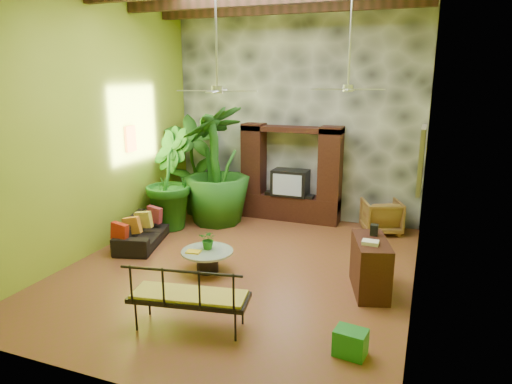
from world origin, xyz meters
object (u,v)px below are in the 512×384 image
at_px(tall_plant_c, 216,166).
at_px(coffee_table, 207,258).
at_px(side_console, 370,266).
at_px(ceiling_fan_back, 348,76).
at_px(ceiling_fan_front, 217,76).
at_px(tall_plant_a, 193,166).
at_px(sofa, 144,230).
at_px(wicker_armchair, 381,216).
at_px(green_bin, 350,342).
at_px(iron_bench, 186,295).
at_px(tall_plant_b, 168,179).
at_px(entertainment_center, 291,181).

relative_size(tall_plant_c, coffee_table, 3.00).
bearing_deg(side_console, ceiling_fan_back, 102.27).
bearing_deg(ceiling_fan_front, tall_plant_a, 125.40).
relative_size(ceiling_fan_front, coffee_table, 2.01).
xyz_separation_m(sofa, wicker_armchair, (4.57, 2.44, 0.10)).
distance_m(ceiling_fan_back, green_bin, 4.60).
bearing_deg(wicker_armchair, sofa, 6.87).
height_order(wicker_armchair, iron_bench, iron_bench).
bearing_deg(tall_plant_b, sofa, -86.76).
height_order(wicker_armchair, coffee_table, wicker_armchair).
relative_size(sofa, tall_plant_a, 0.74).
distance_m(tall_plant_a, side_console, 5.56).
distance_m(ceiling_fan_back, wicker_armchair, 3.54).
relative_size(sofa, iron_bench, 1.07).
bearing_deg(coffee_table, iron_bench, -71.31).
distance_m(wicker_armchair, coffee_table, 4.24).
height_order(side_console, green_bin, side_console).
bearing_deg(tall_plant_c, coffee_table, -67.83).
bearing_deg(ceiling_fan_front, green_bin, -31.97).
bearing_deg(ceiling_fan_front, sofa, 157.97).
height_order(ceiling_fan_front, iron_bench, ceiling_fan_front).
height_order(tall_plant_b, side_console, tall_plant_b).
bearing_deg(sofa, entertainment_center, -57.22).
bearing_deg(tall_plant_a, coffee_table, -57.88).
relative_size(tall_plant_b, green_bin, 5.83).
bearing_deg(side_console, entertainment_center, 108.92).
bearing_deg(coffee_table, ceiling_fan_front, -6.96).
relative_size(entertainment_center, iron_bench, 1.40).
bearing_deg(tall_plant_a, iron_bench, -62.55).
xyz_separation_m(side_console, green_bin, (0.01, -1.87, -0.27)).
bearing_deg(ceiling_fan_front, tall_plant_c, 116.89).
bearing_deg(tall_plant_a, entertainment_center, 10.23).
xyz_separation_m(ceiling_fan_front, wicker_armchair, (2.38, 3.33, -3.03)).
bearing_deg(tall_plant_c, ceiling_fan_front, -63.11).
relative_size(entertainment_center, coffee_table, 2.59).
height_order(ceiling_fan_front, green_bin, ceiling_fan_front).
relative_size(ceiling_fan_front, tall_plant_c, 0.67).
bearing_deg(coffee_table, green_bin, -29.87).
bearing_deg(sofa, tall_plant_b, -12.05).
bearing_deg(tall_plant_a, wicker_armchair, 2.82).
height_order(sofa, coffee_table, sofa).
distance_m(wicker_armchair, tall_plant_a, 4.67).
xyz_separation_m(ceiling_fan_front, iron_bench, (0.34, -1.80, -2.87)).
height_order(ceiling_fan_front, wicker_armchair, ceiling_fan_front).
relative_size(wicker_armchair, side_console, 0.74).
distance_m(entertainment_center, tall_plant_c, 1.83).
height_order(ceiling_fan_front, sofa, ceiling_fan_front).
relative_size(ceiling_fan_back, green_bin, 4.73).
distance_m(sofa, iron_bench, 3.69).
distance_m(wicker_armchair, side_console, 3.04).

